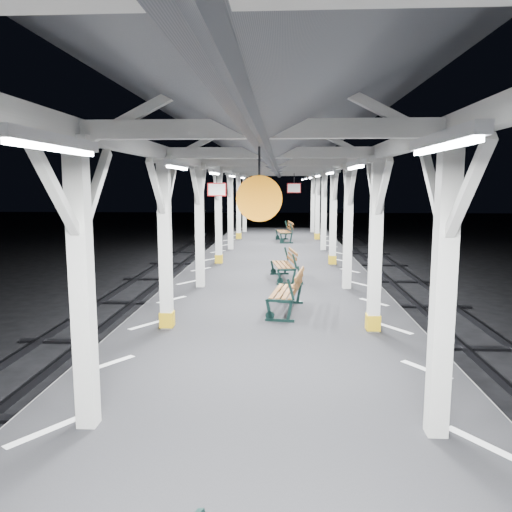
{
  "coord_description": "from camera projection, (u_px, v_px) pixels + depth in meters",
  "views": [
    {
      "loc": [
        0.26,
        -7.4,
        3.8
      ],
      "look_at": [
        -0.34,
        3.7,
        2.2
      ],
      "focal_mm": 35.0,
      "sensor_mm": 36.0,
      "label": 1
    }
  ],
  "objects": [
    {
      "name": "hazard_stripes_right",
      "position": [
        426.0,
        370.0,
        7.59
      ],
      "size": [
        1.0,
        48.0,
        0.01
      ],
      "primitive_type": "cube",
      "color": "silver",
      "rests_on": "platform"
    },
    {
      "name": "canopy",
      "position": [
        266.0,
        132.0,
        7.2
      ],
      "size": [
        5.4,
        49.0,
        4.65
      ],
      "color": "silver",
      "rests_on": "platform"
    },
    {
      "name": "bench_extra",
      "position": [
        286.0,
        231.0,
        24.56
      ],
      "size": [
        0.9,
        1.87,
        0.98
      ],
      "rotation": [
        0.0,
        0.0,
        0.13
      ],
      "color": "black",
      "rests_on": "platform"
    },
    {
      "name": "platform",
      "position": [
        265.0,
        397.0,
        7.79
      ],
      "size": [
        6.0,
        50.0,
        1.0
      ],
      "primitive_type": "cube",
      "color": "black",
      "rests_on": "ground"
    },
    {
      "name": "bench_far",
      "position": [
        286.0,
        264.0,
        14.76
      ],
      "size": [
        0.82,
        1.69,
        0.88
      ],
      "rotation": [
        0.0,
        0.0,
        0.14
      ],
      "color": "black",
      "rests_on": "platform"
    },
    {
      "name": "bench_mid",
      "position": [
        290.0,
        290.0,
        10.96
      ],
      "size": [
        0.87,
        1.77,
        0.92
      ],
      "rotation": [
        0.0,
        0.0,
        -0.15
      ],
      "color": "black",
      "rests_on": "platform"
    },
    {
      "name": "ground",
      "position": [
        265.0,
        427.0,
        7.87
      ],
      "size": [
        120.0,
        120.0,
        0.0
      ],
      "primitive_type": "plane",
      "color": "black",
      "rests_on": "ground"
    },
    {
      "name": "hazard_stripes_left",
      "position": [
        110.0,
        363.0,
        7.85
      ],
      "size": [
        1.0,
        48.0,
        0.01
      ],
      "primitive_type": "cube",
      "color": "silver",
      "rests_on": "platform"
    }
  ]
}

